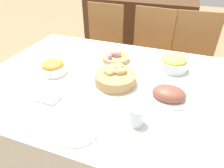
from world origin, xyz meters
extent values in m
plane|color=#937551|center=(0.00, 0.00, 0.00)|extent=(12.00, 12.00, 0.00)
cube|color=silver|center=(0.00, 0.00, 0.37)|extent=(1.79, 1.20, 0.75)
cylinder|color=olive|center=(0.30, 0.65, 0.23)|extent=(0.03, 0.03, 0.46)
cylinder|color=olive|center=(0.68, 0.67, 0.23)|extent=(0.03, 0.03, 0.46)
cylinder|color=olive|center=(0.27, 1.03, 0.23)|extent=(0.03, 0.03, 0.46)
cylinder|color=olive|center=(0.66, 1.06, 0.23)|extent=(0.03, 0.03, 0.46)
cube|color=olive|center=(0.48, 0.85, 0.47)|extent=(0.45, 0.45, 0.02)
cube|color=olive|center=(0.46, 1.05, 0.73)|extent=(0.42, 0.05, 0.50)
cylinder|color=olive|center=(-0.20, 0.68, 0.23)|extent=(0.03, 0.03, 0.46)
cylinder|color=olive|center=(0.19, 0.64, 0.23)|extent=(0.03, 0.03, 0.46)
cylinder|color=olive|center=(-0.15, 1.07, 0.23)|extent=(0.03, 0.03, 0.46)
cylinder|color=olive|center=(0.23, 1.02, 0.23)|extent=(0.03, 0.03, 0.46)
cube|color=olive|center=(0.02, 0.85, 0.47)|extent=(0.47, 0.47, 0.02)
cube|color=olive|center=(0.04, 1.05, 0.73)|extent=(0.42, 0.07, 0.50)
cylinder|color=olive|center=(-0.71, 0.67, 0.23)|extent=(0.03, 0.03, 0.46)
cylinder|color=olive|center=(-0.33, 0.65, 0.23)|extent=(0.03, 0.03, 0.46)
cylinder|color=olive|center=(-0.69, 1.06, 0.23)|extent=(0.03, 0.03, 0.46)
cylinder|color=olive|center=(-0.30, 1.04, 0.23)|extent=(0.03, 0.03, 0.46)
cube|color=olive|center=(-0.51, 0.85, 0.47)|extent=(0.44, 0.44, 0.02)
cube|color=olive|center=(-0.50, 1.05, 0.73)|extent=(0.42, 0.04, 0.50)
cube|color=#4C2D19|center=(-0.28, 1.73, 0.46)|extent=(1.48, 0.44, 0.91)
cylinder|color=#AD8451|center=(-0.01, -0.02, 0.78)|extent=(0.26, 0.26, 0.07)
ellipsoid|color=tan|center=(-0.01, 0.05, 0.82)|extent=(0.10, 0.10, 0.06)
ellipsoid|color=tan|center=(-0.06, -0.01, 0.82)|extent=(0.08, 0.08, 0.05)
ellipsoid|color=tan|center=(-0.04, 0.03, 0.83)|extent=(0.08, 0.09, 0.05)
ellipsoid|color=tan|center=(-0.05, 0.02, 0.82)|extent=(0.07, 0.06, 0.06)
ellipsoid|color=tan|center=(0.02, 0.00, 0.83)|extent=(0.10, 0.09, 0.05)
ellipsoid|color=tan|center=(-0.04, -0.01, 0.82)|extent=(0.07, 0.09, 0.05)
cylinder|color=#AD8451|center=(-0.11, 0.28, 0.76)|extent=(0.21, 0.21, 0.03)
ellipsoid|color=#B27AD1|center=(-0.11, 0.27, 0.80)|extent=(0.04, 0.04, 0.05)
ellipsoid|color=#B27AD1|center=(-0.14, 0.23, 0.80)|extent=(0.03, 0.03, 0.04)
ellipsoid|color=#B27AD1|center=(-0.11, 0.28, 0.80)|extent=(0.04, 0.04, 0.05)
ellipsoid|color=#F4D151|center=(-0.12, 0.28, 0.80)|extent=(0.04, 0.04, 0.05)
ellipsoid|color=#7FCC7A|center=(-0.11, 0.29, 0.80)|extent=(0.04, 0.04, 0.05)
ellipsoid|color=#F4D151|center=(-0.11, 0.28, 0.80)|extent=(0.04, 0.04, 0.05)
ellipsoid|color=#F4D151|center=(-0.14, 0.27, 0.80)|extent=(0.04, 0.04, 0.05)
ellipsoid|color=#F29E4C|center=(-0.09, 0.29, 0.80)|extent=(0.04, 0.04, 0.05)
ellipsoid|color=white|center=(0.33, -0.06, 0.75)|extent=(0.29, 0.20, 0.01)
ellipsoid|color=brown|center=(0.33, -0.06, 0.78)|extent=(0.19, 0.14, 0.08)
cylinder|color=silver|center=(0.31, 0.29, 0.78)|extent=(0.20, 0.20, 0.07)
ellipsoid|color=#F4DB4C|center=(0.31, 0.29, 0.83)|extent=(0.17, 0.17, 0.06)
cylinder|color=white|center=(-0.45, -0.04, 0.78)|extent=(0.17, 0.17, 0.06)
ellipsoid|color=orange|center=(-0.45, -0.04, 0.81)|extent=(0.15, 0.15, 0.05)
cylinder|color=white|center=(-0.05, -0.45, 0.75)|extent=(0.23, 0.23, 0.01)
cube|color=#B7B7BC|center=(-0.19, -0.45, 0.75)|extent=(0.02, 0.16, 0.00)
cube|color=#B7B7BC|center=(0.09, -0.45, 0.75)|extent=(0.02, 0.16, 0.00)
cube|color=#B7B7BC|center=(0.12, -0.45, 0.75)|extent=(0.02, 0.16, 0.00)
cylinder|color=silver|center=(0.20, -0.32, 0.79)|extent=(0.08, 0.08, 0.10)
cube|color=white|center=(-0.31, -0.31, 0.76)|extent=(0.13, 0.08, 0.03)
camera|label=1|loc=(0.33, -1.01, 1.45)|focal=32.00mm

